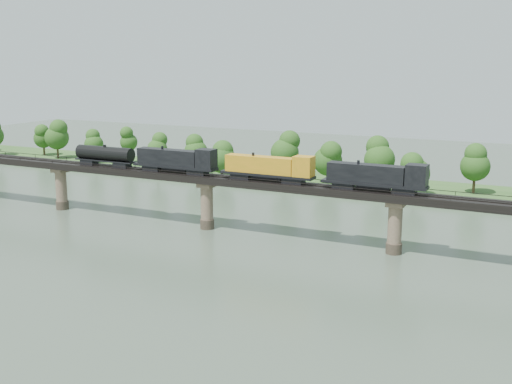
% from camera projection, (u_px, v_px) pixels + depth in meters
% --- Properties ---
extents(ground, '(400.00, 400.00, 0.00)m').
position_uv_depth(ground, '(119.00, 270.00, 109.80)').
color(ground, '#384738').
rests_on(ground, ground).
extents(far_bank, '(300.00, 24.00, 1.60)m').
position_uv_depth(far_bank, '(304.00, 180.00, 184.34)').
color(far_bank, '#2B4E1F').
rests_on(far_bank, ground).
extents(bridge, '(236.00, 30.00, 11.50)m').
position_uv_depth(bridge, '(207.00, 203.00, 135.03)').
color(bridge, '#473A2D').
rests_on(bridge, ground).
extents(bridge_superstructure, '(220.00, 4.90, 0.75)m').
position_uv_depth(bridge_superstructure, '(206.00, 174.00, 133.71)').
color(bridge_superstructure, black).
rests_on(bridge_superstructure, bridge).
extents(far_treeline, '(289.06, 17.54, 13.60)m').
position_uv_depth(far_treeline, '(271.00, 153.00, 182.25)').
color(far_treeline, '#382619').
rests_on(far_treeline, far_bank).
extents(freight_train, '(79.77, 3.11, 5.49)m').
position_uv_depth(freight_train, '(236.00, 165.00, 130.25)').
color(freight_train, black).
rests_on(freight_train, bridge).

